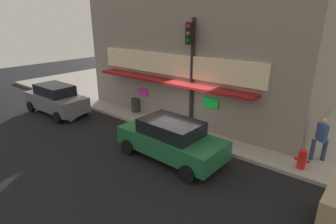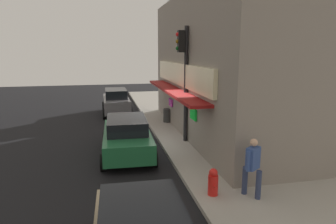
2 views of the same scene
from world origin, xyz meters
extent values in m
plane|color=black|center=(0.00, 0.00, 0.00)|extent=(53.61, 53.61, 0.00)
cube|color=#A39E93|center=(0.00, 5.42, 0.07)|extent=(35.74, 10.85, 0.15)
cube|color=gray|center=(-1.38, 5.73, 3.62)|extent=(12.76, 8.85, 6.93)
cube|color=beige|center=(-1.38, 1.22, 3.19)|extent=(9.70, 0.16, 1.06)
cube|color=maroon|center=(-1.38, 0.87, 2.40)|extent=(9.19, 0.90, 0.12)
cube|color=#E533CC|center=(-3.49, 1.24, 1.42)|extent=(0.71, 0.08, 0.41)
cube|color=#19E53F|center=(0.94, 1.24, 1.67)|extent=(0.76, 0.08, 0.48)
cylinder|color=black|center=(-0.13, 1.20, 2.78)|extent=(0.18, 0.18, 5.26)
cube|color=black|center=(-0.13, 0.95, 4.73)|extent=(0.32, 0.28, 0.95)
sphere|color=red|center=(-0.13, 0.80, 5.03)|extent=(0.18, 0.18, 0.18)
sphere|color=brown|center=(-0.13, 0.80, 4.73)|extent=(0.18, 0.18, 0.18)
sphere|color=#0F4C19|center=(-0.13, 0.80, 4.43)|extent=(0.18, 0.18, 0.18)
cylinder|color=red|center=(5.23, 0.56, 0.45)|extent=(0.30, 0.30, 0.61)
sphere|color=red|center=(5.23, 0.56, 0.84)|extent=(0.25, 0.25, 0.25)
cylinder|color=red|center=(5.02, 0.56, 0.49)|extent=(0.12, 0.10, 0.10)
cylinder|color=red|center=(5.44, 0.56, 0.49)|extent=(0.12, 0.10, 0.10)
cylinder|color=#2D2D2D|center=(-4.03, 1.18, 0.55)|extent=(0.52, 0.52, 0.80)
cylinder|color=navy|center=(5.37, 1.49, 0.57)|extent=(0.22, 0.22, 0.85)
cylinder|color=navy|center=(5.73, 1.73, 0.57)|extent=(0.22, 0.22, 0.85)
cube|color=#334C8C|center=(5.55, 1.61, 1.32)|extent=(0.44, 0.50, 0.65)
sphere|color=tan|center=(5.55, 1.61, 1.79)|extent=(0.22, 0.22, 0.22)
cylinder|color=#334C8C|center=(5.68, 1.41, 1.29)|extent=(0.14, 0.14, 0.59)
cylinder|color=#334C8C|center=(5.41, 1.82, 1.29)|extent=(0.14, 0.14, 0.59)
cube|color=#1E6038|center=(0.83, -1.61, 0.69)|extent=(4.48, 2.03, 0.74)
cube|color=black|center=(0.83, -1.61, 1.33)|extent=(2.44, 1.66, 0.55)
cylinder|color=black|center=(2.41, -0.72, 0.32)|extent=(0.65, 0.24, 0.64)
cylinder|color=black|center=(2.35, -2.60, 0.32)|extent=(0.65, 0.24, 0.64)
cylinder|color=black|center=(-0.68, -0.61, 0.32)|extent=(0.65, 0.24, 0.64)
cylinder|color=black|center=(-0.75, -2.49, 0.32)|extent=(0.65, 0.24, 0.64)
cube|color=slate|center=(-7.77, -1.69, 0.74)|extent=(4.35, 1.73, 0.84)
cube|color=black|center=(-7.77, -1.69, 1.44)|extent=(2.36, 1.44, 0.58)
cylinder|color=black|center=(-6.26, -0.82, 0.32)|extent=(0.64, 0.23, 0.64)
cylinder|color=black|center=(-6.24, -2.52, 0.32)|extent=(0.64, 0.23, 0.64)
cylinder|color=black|center=(-9.30, -0.86, 0.32)|extent=(0.64, 0.23, 0.64)
cylinder|color=black|center=(-9.28, -2.55, 0.32)|extent=(0.64, 0.23, 0.64)
camera|label=1|loc=(6.81, -9.15, 5.37)|focal=28.38mm
camera|label=2|loc=(12.85, -2.45, 4.32)|focal=31.64mm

